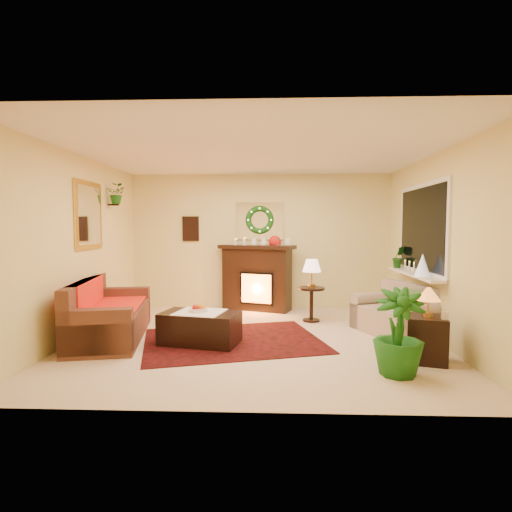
{
  "coord_description": "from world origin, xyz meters",
  "views": [
    {
      "loc": [
        0.23,
        -5.53,
        1.56
      ],
      "look_at": [
        0.0,
        0.35,
        1.15
      ],
      "focal_mm": 28.0,
      "sensor_mm": 36.0,
      "label": 1
    }
  ],
  "objects_px": {
    "fireplace": "(257,281)",
    "loveseat": "(397,306)",
    "sofa": "(111,308)",
    "end_table_square": "(426,339)",
    "side_table_round": "(311,302)",
    "coffee_table": "(200,329)"
  },
  "relations": [
    {
      "from": "fireplace",
      "to": "loveseat",
      "type": "bearing_deg",
      "value": -19.89
    },
    {
      "from": "loveseat",
      "to": "sofa",
      "type": "bearing_deg",
      "value": 160.9
    },
    {
      "from": "fireplace",
      "to": "end_table_square",
      "type": "distance_m",
      "value": 3.59
    },
    {
      "from": "side_table_round",
      "to": "end_table_square",
      "type": "bearing_deg",
      "value": -60.07
    },
    {
      "from": "sofa",
      "to": "loveseat",
      "type": "distance_m",
      "value": 4.11
    },
    {
      "from": "fireplace",
      "to": "coffee_table",
      "type": "distance_m",
      "value": 2.44
    },
    {
      "from": "loveseat",
      "to": "coffee_table",
      "type": "relative_size",
      "value": 1.25
    },
    {
      "from": "fireplace",
      "to": "sofa",
      "type": "bearing_deg",
      "value": -114.38
    },
    {
      "from": "loveseat",
      "to": "end_table_square",
      "type": "bearing_deg",
      "value": -114.73
    },
    {
      "from": "end_table_square",
      "to": "sofa",
      "type": "bearing_deg",
      "value": 168.36
    },
    {
      "from": "sofa",
      "to": "fireplace",
      "type": "height_order",
      "value": "fireplace"
    },
    {
      "from": "loveseat",
      "to": "end_table_square",
      "type": "relative_size",
      "value": 2.39
    },
    {
      "from": "fireplace",
      "to": "side_table_round",
      "type": "bearing_deg",
      "value": -24.81
    },
    {
      "from": "side_table_round",
      "to": "end_table_square",
      "type": "xyz_separation_m",
      "value": [
        1.14,
        -1.98,
        -0.05
      ]
    },
    {
      "from": "sofa",
      "to": "side_table_round",
      "type": "height_order",
      "value": "sofa"
    },
    {
      "from": "side_table_round",
      "to": "coffee_table",
      "type": "distance_m",
      "value": 2.14
    },
    {
      "from": "fireplace",
      "to": "loveseat",
      "type": "height_order",
      "value": "fireplace"
    },
    {
      "from": "fireplace",
      "to": "end_table_square",
      "type": "height_order",
      "value": "fireplace"
    },
    {
      "from": "end_table_square",
      "to": "coffee_table",
      "type": "height_order",
      "value": "end_table_square"
    },
    {
      "from": "fireplace",
      "to": "loveseat",
      "type": "xyz_separation_m",
      "value": [
        2.11,
        -1.73,
        -0.13
      ]
    },
    {
      "from": "sofa",
      "to": "loveseat",
      "type": "relative_size",
      "value": 1.52
    },
    {
      "from": "loveseat",
      "to": "side_table_round",
      "type": "height_order",
      "value": "loveseat"
    }
  ]
}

